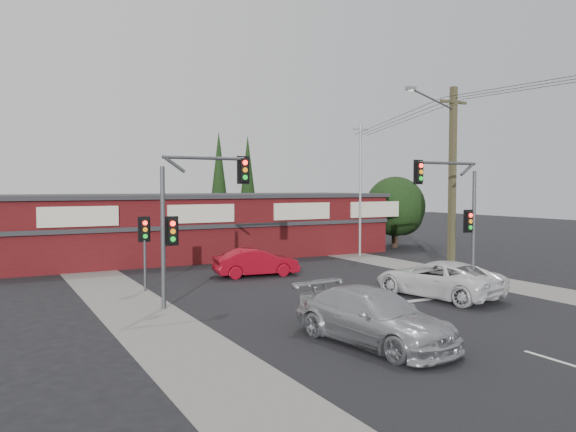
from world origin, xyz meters
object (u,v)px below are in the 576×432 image
silver_suv (374,317)px  red_sedan (256,262)px  utility_pole (451,174)px  white_suv (438,279)px  shop_building (195,225)px

silver_suv → red_sedan: bearing=70.9°
silver_suv → red_sedan: size_ratio=1.26×
utility_pole → red_sedan: bearing=154.2°
white_suv → silver_suv: bearing=22.3°
shop_building → utility_pole: 17.15m
silver_suv → red_sedan: (2.37, 13.25, -0.08)m
white_suv → shop_building: shop_building is taller
white_suv → utility_pole: size_ratio=0.56×
red_sedan → silver_suv: bearing=176.9°
white_suv → red_sedan: bearing=-74.3°
red_sedan → shop_building: shop_building is taller
silver_suv → utility_pole: size_ratio=0.56×
silver_suv → shop_building: shop_building is taller
white_suv → silver_suv: (-6.81, -4.49, 0.03)m
white_suv → utility_pole: utility_pole is taller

